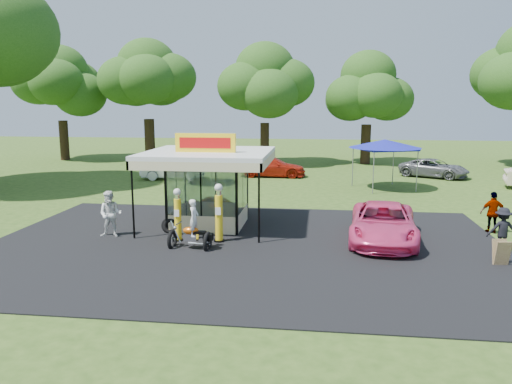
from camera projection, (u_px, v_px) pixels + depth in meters
ground at (235, 263)px, 17.29m from camera, size 120.00×120.00×0.00m
asphalt_apron at (243, 246)px, 19.24m from camera, size 20.00×14.00×0.04m
gas_station_kiosk at (209, 187)px, 22.10m from camera, size 5.40×5.40×4.18m
gas_pump_left at (178, 216)px, 19.77m from camera, size 0.40×0.40×2.15m
gas_pump_right at (219, 214)px, 19.61m from camera, size 0.44×0.44×2.36m
motorcycle at (193, 229)px, 18.71m from camera, size 1.72×0.93×2.00m
spare_tires at (170, 226)px, 21.09m from camera, size 0.79×0.48×0.68m
a_frame_sign at (501, 253)px, 16.87m from camera, size 0.52×0.50×0.89m
kiosk_car at (219, 206)px, 24.49m from camera, size 2.82×1.13×0.96m
pink_sedan at (383, 223)px, 19.75m from camera, size 3.06×5.68×1.51m
spectator_west at (111, 214)px, 20.42m from camera, size 1.00×0.81×1.93m
spectator_east_a at (502, 229)px, 18.49m from camera, size 1.08×0.63×1.66m
spectator_east_b at (493, 213)px, 21.03m from camera, size 1.06×0.47×1.79m
bg_car_a at (173, 169)px, 36.00m from camera, size 4.78×2.43×1.50m
bg_car_b at (272, 167)px, 37.25m from camera, size 5.07×2.07×1.47m
bg_car_d at (434, 168)px, 36.90m from camera, size 5.39×4.38×1.36m
tent_west at (196, 149)px, 33.72m from camera, size 3.80×3.80×2.66m
tent_east at (385, 144)px, 31.59m from camera, size 4.54×4.54×3.17m
oak_far_a at (61, 89)px, 47.16m from camera, size 8.92×8.92×10.57m
oak_far_b at (148, 85)px, 45.69m from camera, size 9.21×9.21×10.98m
oak_far_c at (265, 89)px, 43.65m from camera, size 8.86×8.86×10.44m
oak_far_d at (368, 94)px, 44.21m from camera, size 8.23×8.23×9.80m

